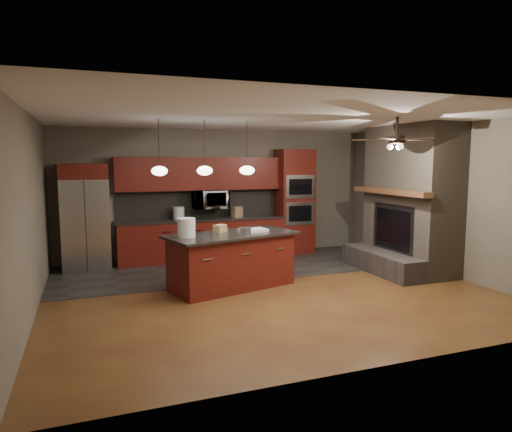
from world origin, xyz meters
name	(u,v)px	position (x,y,z in m)	size (l,w,h in m)	color
ground	(270,290)	(0.00, 0.00, 0.00)	(7.00, 7.00, 0.00)	brown
ceiling	(271,118)	(0.00, 0.00, 2.80)	(7.00, 6.00, 0.02)	white
back_wall	(219,194)	(0.00, 3.00, 1.40)	(7.00, 0.02, 2.80)	#736B5C
right_wall	(443,200)	(3.50, 0.00, 1.40)	(0.02, 6.00, 2.80)	#736B5C
left_wall	(30,215)	(-3.50, 0.00, 1.40)	(0.02, 6.00, 2.80)	#736B5C
slate_tile_patch	(236,267)	(0.00, 1.80, 0.01)	(7.00, 2.40, 0.01)	#2E2C2A
fireplace_column	(408,204)	(3.04, 0.40, 1.30)	(1.30, 2.10, 2.80)	brown
back_cabinetry	(201,218)	(-0.48, 2.74, 0.89)	(3.59, 0.64, 2.20)	#5D1D11
oven_tower	(294,202)	(1.70, 2.69, 1.19)	(0.80, 0.63, 2.38)	#5D1D11
microwave	(210,199)	(-0.27, 2.75, 1.30)	(0.73, 0.41, 0.50)	silver
refrigerator	(85,217)	(-2.81, 2.62, 1.04)	(0.89, 0.75, 2.07)	silver
kitchen_island	(232,260)	(-0.53, 0.39, 0.47)	(2.35, 1.52, 0.92)	#5D1D11
white_bucket	(186,228)	(-1.31, 0.30, 1.07)	(0.28, 0.28, 0.30)	white
paint_can	(245,231)	(-0.36, 0.17, 0.98)	(0.19, 0.19, 0.12)	#A6A6AB
paint_tray	(253,230)	(-0.11, 0.49, 0.94)	(0.45, 0.31, 0.04)	white
cardboard_box	(220,229)	(-0.68, 0.59, 0.98)	(0.20, 0.15, 0.13)	tan
counter_bucket	(179,213)	(-0.97, 2.70, 1.03)	(0.23, 0.23, 0.26)	silver
counter_box	(237,212)	(0.30, 2.65, 1.01)	(0.21, 0.16, 0.23)	#966F4D
pendant_left	(159,171)	(-1.65, 0.70, 1.96)	(0.26, 0.26, 0.92)	black
pendant_center	(205,170)	(-0.90, 0.70, 1.96)	(0.26, 0.26, 0.92)	black
pendant_right	(247,170)	(-0.15, 0.70, 1.96)	(0.26, 0.26, 0.92)	black
ceiling_fan	(397,139)	(1.80, -0.80, 2.46)	(1.27, 1.33, 0.41)	black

